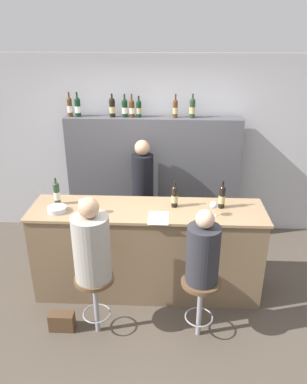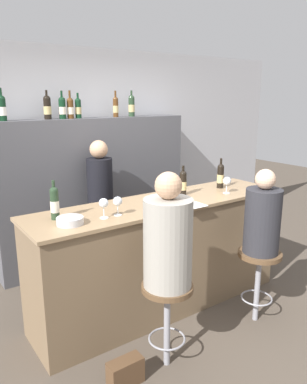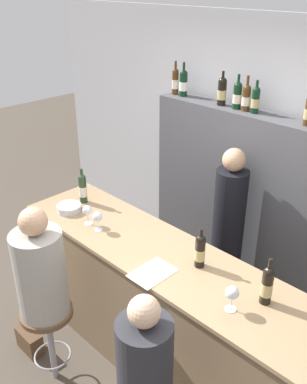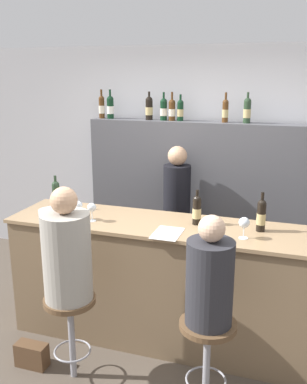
# 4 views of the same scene
# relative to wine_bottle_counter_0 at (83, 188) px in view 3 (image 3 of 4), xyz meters

# --- Properties ---
(ground_plane) EXTENTS (16.00, 16.00, 0.00)m
(ground_plane) POSITION_rel_wine_bottle_counter_0_xyz_m (1.01, -0.38, -1.22)
(ground_plane) COLOR #4C4238
(wall_back) EXTENTS (6.40, 0.05, 2.60)m
(wall_back) POSITION_rel_wine_bottle_counter_0_xyz_m (1.01, 1.52, 0.08)
(wall_back) COLOR #B2B2B7
(wall_back) RESTS_ON ground_plane
(bar_counter) EXTENTS (2.59, 0.66, 1.08)m
(bar_counter) POSITION_rel_wine_bottle_counter_0_xyz_m (1.01, -0.07, -0.68)
(bar_counter) COLOR brown
(bar_counter) RESTS_ON ground_plane
(back_bar_cabinet) EXTENTS (2.43, 0.28, 1.79)m
(back_bar_cabinet) POSITION_rel_wine_bottle_counter_0_xyz_m (1.01, 1.30, -0.32)
(back_bar_cabinet) COLOR #4C4C51
(back_bar_cabinet) RESTS_ON ground_plane
(wine_bottle_counter_0) EXTENTS (0.07, 0.07, 0.32)m
(wine_bottle_counter_0) POSITION_rel_wine_bottle_counter_0_xyz_m (0.00, 0.00, 0.00)
(wine_bottle_counter_0) COLOR #233823
(wine_bottle_counter_0) RESTS_ON bar_counter
(wine_bottle_counter_1) EXTENTS (0.07, 0.07, 0.29)m
(wine_bottle_counter_1) POSITION_rel_wine_bottle_counter_0_xyz_m (1.31, 0.00, -0.01)
(wine_bottle_counter_1) COLOR black
(wine_bottle_counter_1) RESTS_ON bar_counter
(wine_bottle_counter_2) EXTENTS (0.07, 0.07, 0.32)m
(wine_bottle_counter_2) POSITION_rel_wine_bottle_counter_0_xyz_m (1.83, 0.00, -0.00)
(wine_bottle_counter_2) COLOR black
(wine_bottle_counter_2) RESTS_ON bar_counter
(wine_bottle_backbar_0) EXTENTS (0.07, 0.07, 0.33)m
(wine_bottle_backbar_0) POSITION_rel_wine_bottle_counter_0_xyz_m (-0.12, 1.30, 0.70)
(wine_bottle_backbar_0) COLOR #4C2D14
(wine_bottle_backbar_0) RESTS_ON back_bar_cabinet
(wine_bottle_backbar_1) EXTENTS (0.08, 0.08, 0.33)m
(wine_bottle_backbar_1) POSITION_rel_wine_bottle_counter_0_xyz_m (-0.01, 1.30, 0.70)
(wine_bottle_backbar_1) COLOR black
(wine_bottle_backbar_1) RESTS_ON back_bar_cabinet
(wine_bottle_backbar_2) EXTENTS (0.08, 0.08, 0.31)m
(wine_bottle_backbar_2) POSITION_rel_wine_bottle_counter_0_xyz_m (0.46, 1.30, 0.70)
(wine_bottle_backbar_2) COLOR black
(wine_bottle_backbar_2) RESTS_ON back_bar_cabinet
(wine_bottle_backbar_3) EXTENTS (0.08, 0.08, 0.31)m
(wine_bottle_backbar_3) POSITION_rel_wine_bottle_counter_0_xyz_m (0.63, 1.30, 0.69)
(wine_bottle_backbar_3) COLOR black
(wine_bottle_backbar_3) RESTS_ON back_bar_cabinet
(wine_bottle_backbar_4) EXTENTS (0.07, 0.07, 0.31)m
(wine_bottle_backbar_4) POSITION_rel_wine_bottle_counter_0_xyz_m (0.72, 1.30, 0.69)
(wine_bottle_backbar_4) COLOR #4C2D14
(wine_bottle_backbar_4) RESTS_ON back_bar_cabinet
(wine_bottle_backbar_5) EXTENTS (0.07, 0.07, 0.28)m
(wine_bottle_backbar_5) POSITION_rel_wine_bottle_counter_0_xyz_m (0.82, 1.30, 0.69)
(wine_bottle_backbar_5) COLOR black
(wine_bottle_backbar_5) RESTS_ON back_bar_cabinet
(wine_glass_0) EXTENTS (0.08, 0.08, 0.16)m
(wine_glass_0) POSITION_rel_wine_bottle_counter_0_xyz_m (0.33, -0.20, -0.02)
(wine_glass_0) COLOR silver
(wine_glass_0) RESTS_ON bar_counter
(wine_glass_1) EXTENTS (0.08, 0.08, 0.16)m
(wine_glass_1) POSITION_rel_wine_bottle_counter_0_xyz_m (0.46, -0.20, -0.02)
(wine_glass_1) COLOR silver
(wine_glass_1) RESTS_ON bar_counter
(wine_glass_2) EXTENTS (0.08, 0.08, 0.17)m
(wine_glass_2) POSITION_rel_wine_bottle_counter_0_xyz_m (1.72, -0.20, -0.02)
(wine_glass_2) COLOR silver
(wine_glass_2) RESTS_ON bar_counter
(metal_bowl) EXTENTS (0.21, 0.21, 0.06)m
(metal_bowl) POSITION_rel_wine_bottle_counter_0_xyz_m (0.04, -0.18, -0.11)
(metal_bowl) COLOR #B7B7BC
(metal_bowl) RESTS_ON bar_counter
(tasting_menu) EXTENTS (0.21, 0.30, 0.00)m
(tasting_menu) POSITION_rel_wine_bottle_counter_0_xyz_m (1.14, -0.28, -0.13)
(tasting_menu) COLOR white
(tasting_menu) RESTS_ON bar_counter
(bar_stool_left) EXTENTS (0.39, 0.39, 0.68)m
(bar_stool_left) POSITION_rel_wine_bottle_counter_0_xyz_m (0.53, -0.78, -0.68)
(bar_stool_left) COLOR gray
(bar_stool_left) RESTS_ON ground_plane
(guest_seated_left) EXTENTS (0.35, 0.35, 0.85)m
(guest_seated_left) POSITION_rel_wine_bottle_counter_0_xyz_m (0.53, -0.78, -0.18)
(guest_seated_left) COLOR gray
(guest_seated_left) RESTS_ON bar_stool_left
(guest_seated_right) EXTENTS (0.31, 0.31, 0.76)m
(guest_seated_right) POSITION_rel_wine_bottle_counter_0_xyz_m (1.58, -0.78, -0.22)
(guest_seated_right) COLOR #28282D
(guest_seated_right) RESTS_ON bar_stool_right
(bartender) EXTENTS (0.29, 0.29, 1.57)m
(bartender) POSITION_rel_wine_bottle_counter_0_xyz_m (0.89, 0.95, -0.48)
(bartender) COLOR black
(bartender) RESTS_ON ground_plane
(handbag) EXTENTS (0.26, 0.12, 0.20)m
(handbag) POSITION_rel_wine_bottle_counter_0_xyz_m (0.16, -0.78, -1.12)
(handbag) COLOR #513823
(handbag) RESTS_ON ground_plane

